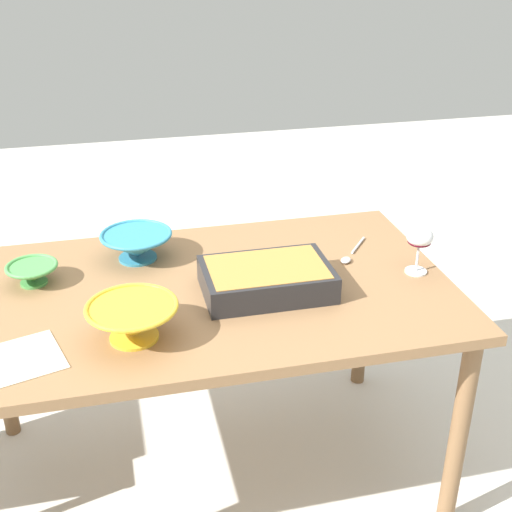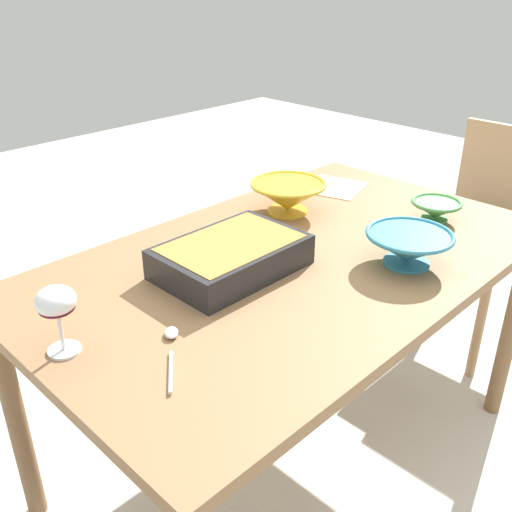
# 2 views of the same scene
# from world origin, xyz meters

# --- Properties ---
(ground_plane) EXTENTS (8.00, 8.00, 0.00)m
(ground_plane) POSITION_xyz_m (0.00, 0.00, 0.00)
(ground_plane) COLOR beige
(dining_table) EXTENTS (1.47, 0.87, 0.73)m
(dining_table) POSITION_xyz_m (0.00, 0.00, 0.65)
(dining_table) COLOR olive
(dining_table) RESTS_ON ground_plane
(chair) EXTENTS (0.45, 0.39, 0.87)m
(chair) POSITION_xyz_m (1.10, -0.05, 0.48)
(chair) COLOR #595959
(chair) RESTS_ON ground_plane
(wine_glass) EXTENTS (0.08, 0.08, 0.15)m
(wine_glass) POSITION_xyz_m (-0.66, 0.05, 0.84)
(wine_glass) COLOR white
(wine_glass) RESTS_ON dining_table
(casserole_dish) EXTENTS (0.37, 0.25, 0.08)m
(casserole_dish) POSITION_xyz_m (-0.18, 0.06, 0.77)
(casserole_dish) COLOR #262628
(casserole_dish) RESTS_ON dining_table
(mixing_bowl) EXTENTS (0.23, 0.23, 0.09)m
(mixing_bowl) POSITION_xyz_m (0.17, -0.24, 0.78)
(mixing_bowl) COLOR teal
(mixing_bowl) RESTS_ON dining_table
(small_bowl) EXTENTS (0.24, 0.24, 0.10)m
(small_bowl) POSITION_xyz_m (0.22, 0.22, 0.78)
(small_bowl) COLOR yellow
(small_bowl) RESTS_ON dining_table
(serving_bowl) EXTENTS (0.15, 0.15, 0.06)m
(serving_bowl) POSITION_xyz_m (0.49, -0.14, 0.77)
(serving_bowl) COLOR #4C994C
(serving_bowl) RESTS_ON dining_table
(serving_spoon) EXTENTS (0.15, 0.18, 0.01)m
(serving_spoon) POSITION_xyz_m (-0.49, -0.09, 0.74)
(serving_spoon) COLOR silver
(serving_spoon) RESTS_ON dining_table
(napkin) EXTENTS (0.25, 0.24, 0.00)m
(napkin) POSITION_xyz_m (0.50, 0.26, 0.73)
(napkin) COLOR beige
(napkin) RESTS_ON dining_table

